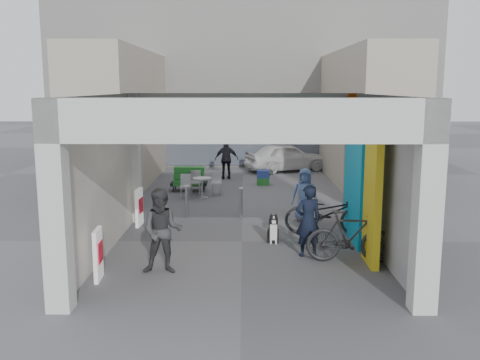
{
  "coord_description": "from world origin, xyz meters",
  "views": [
    {
      "loc": [
        0.05,
        -12.4,
        3.67
      ],
      "look_at": [
        -0.05,
        1.0,
        1.33
      ],
      "focal_mm": 40.0,
      "sensor_mm": 36.0,
      "label": 1
    }
  ],
  "objects_px": {
    "man_back_turned": "(163,231)",
    "bicycle_front": "(327,213)",
    "produce_stand": "(189,182)",
    "man_elderly": "(305,195)",
    "bicycle_rear": "(351,237)",
    "man_with_dog": "(308,221)",
    "border_collie": "(273,231)",
    "man_crates": "(227,159)",
    "white_van": "(286,157)",
    "cafe_set": "(200,188)"
  },
  "relations": [
    {
      "from": "man_back_turned",
      "to": "white_van",
      "type": "distance_m",
      "value": 13.59
    },
    {
      "from": "man_back_turned",
      "to": "man_elderly",
      "type": "distance_m",
      "value": 5.34
    },
    {
      "from": "produce_stand",
      "to": "border_collie",
      "type": "xyz_separation_m",
      "value": [
        2.66,
        -6.4,
        -0.04
      ]
    },
    {
      "from": "man_back_turned",
      "to": "man_elderly",
      "type": "bearing_deg",
      "value": 50.36
    },
    {
      "from": "produce_stand",
      "to": "man_elderly",
      "type": "relative_size",
      "value": 0.86
    },
    {
      "from": "man_crates",
      "to": "white_van",
      "type": "xyz_separation_m",
      "value": [
        2.56,
        2.12,
        -0.18
      ]
    },
    {
      "from": "produce_stand",
      "to": "bicycle_rear",
      "type": "xyz_separation_m",
      "value": [
        4.21,
        -7.84,
        0.23
      ]
    },
    {
      "from": "man_with_dog",
      "to": "white_van",
      "type": "bearing_deg",
      "value": -104.51
    },
    {
      "from": "border_collie",
      "to": "bicycle_rear",
      "type": "height_order",
      "value": "bicycle_rear"
    },
    {
      "from": "man_elderly",
      "to": "bicycle_front",
      "type": "xyz_separation_m",
      "value": [
        0.4,
        -1.36,
        -0.19
      ]
    },
    {
      "from": "man_back_turned",
      "to": "white_van",
      "type": "xyz_separation_m",
      "value": [
        3.47,
        13.14,
        -0.24
      ]
    },
    {
      "from": "border_collie",
      "to": "man_with_dog",
      "type": "relative_size",
      "value": 0.46
    },
    {
      "from": "cafe_set",
      "to": "border_collie",
      "type": "distance_m",
      "value": 5.9
    },
    {
      "from": "cafe_set",
      "to": "bicycle_rear",
      "type": "height_order",
      "value": "bicycle_rear"
    },
    {
      "from": "man_elderly",
      "to": "border_collie",
      "type": "bearing_deg",
      "value": -103.17
    },
    {
      "from": "man_with_dog",
      "to": "bicycle_rear",
      "type": "distance_m",
      "value": 0.98
    },
    {
      "from": "bicycle_rear",
      "to": "white_van",
      "type": "height_order",
      "value": "white_van"
    },
    {
      "from": "border_collie",
      "to": "produce_stand",
      "type": "bearing_deg",
      "value": 117.28
    },
    {
      "from": "produce_stand",
      "to": "man_elderly",
      "type": "height_order",
      "value": "man_elderly"
    },
    {
      "from": "cafe_set",
      "to": "border_collie",
      "type": "bearing_deg",
      "value": -68.03
    },
    {
      "from": "produce_stand",
      "to": "white_van",
      "type": "distance_m",
      "value": 6.0
    },
    {
      "from": "man_elderly",
      "to": "bicycle_rear",
      "type": "height_order",
      "value": "man_elderly"
    },
    {
      "from": "bicycle_rear",
      "to": "bicycle_front",
      "type": "bearing_deg",
      "value": 8.45
    },
    {
      "from": "man_with_dog",
      "to": "man_elderly",
      "type": "distance_m",
      "value": 3.12
    },
    {
      "from": "man_elderly",
      "to": "man_crates",
      "type": "height_order",
      "value": "man_crates"
    },
    {
      "from": "border_collie",
      "to": "man_with_dog",
      "type": "xyz_separation_m",
      "value": [
        0.7,
        -1.02,
        0.51
      ]
    },
    {
      "from": "man_with_dog",
      "to": "bicycle_front",
      "type": "xyz_separation_m",
      "value": [
        0.68,
        1.74,
        -0.25
      ]
    },
    {
      "from": "man_with_dog",
      "to": "white_van",
      "type": "distance_m",
      "value": 12.04
    },
    {
      "from": "bicycle_front",
      "to": "cafe_set",
      "type": "bearing_deg",
      "value": 42.87
    },
    {
      "from": "border_collie",
      "to": "white_van",
      "type": "height_order",
      "value": "white_van"
    },
    {
      "from": "produce_stand",
      "to": "man_back_turned",
      "type": "height_order",
      "value": "man_back_turned"
    },
    {
      "from": "border_collie",
      "to": "man_back_turned",
      "type": "height_order",
      "value": "man_back_turned"
    },
    {
      "from": "man_elderly",
      "to": "bicycle_front",
      "type": "height_order",
      "value": "man_elderly"
    },
    {
      "from": "man_elderly",
      "to": "man_with_dog",
      "type": "bearing_deg",
      "value": -83.2
    },
    {
      "from": "man_back_turned",
      "to": "man_crates",
      "type": "bearing_deg",
      "value": 83.61
    },
    {
      "from": "produce_stand",
      "to": "man_elderly",
      "type": "distance_m",
      "value": 5.66
    },
    {
      "from": "produce_stand",
      "to": "man_with_dog",
      "type": "relative_size",
      "value": 0.8
    },
    {
      "from": "man_crates",
      "to": "bicycle_front",
      "type": "bearing_deg",
      "value": 103.49
    },
    {
      "from": "man_back_turned",
      "to": "man_elderly",
      "type": "height_order",
      "value": "man_back_turned"
    },
    {
      "from": "man_crates",
      "to": "white_van",
      "type": "bearing_deg",
      "value": -145.62
    },
    {
      "from": "man_elderly",
      "to": "bicycle_rear",
      "type": "relative_size",
      "value": 0.79
    },
    {
      "from": "produce_stand",
      "to": "man_with_dog",
      "type": "bearing_deg",
      "value": -40.91
    },
    {
      "from": "border_collie",
      "to": "bicycle_front",
      "type": "height_order",
      "value": "bicycle_front"
    },
    {
      "from": "man_back_turned",
      "to": "bicycle_front",
      "type": "distance_m",
      "value": 4.66
    },
    {
      "from": "cafe_set",
      "to": "produce_stand",
      "type": "height_order",
      "value": "produce_stand"
    },
    {
      "from": "man_elderly",
      "to": "man_back_turned",
      "type": "bearing_deg",
      "value": -116.09
    },
    {
      "from": "man_crates",
      "to": "man_elderly",
      "type": "bearing_deg",
      "value": 103.97
    },
    {
      "from": "man_back_turned",
      "to": "bicycle_rear",
      "type": "distance_m",
      "value": 3.93
    },
    {
      "from": "cafe_set",
      "to": "man_with_dog",
      "type": "distance_m",
      "value": 7.12
    },
    {
      "from": "man_crates",
      "to": "bicycle_rear",
      "type": "bearing_deg",
      "value": 100.68
    }
  ]
}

